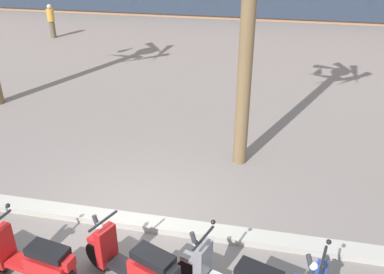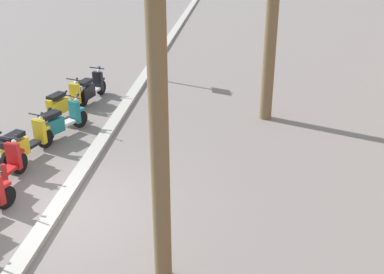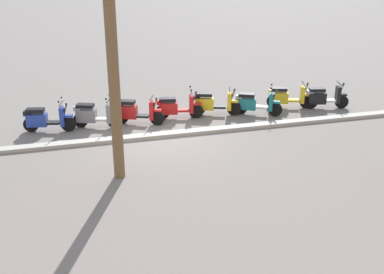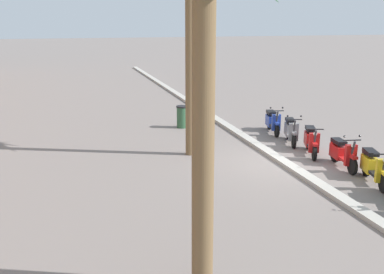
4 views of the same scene
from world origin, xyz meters
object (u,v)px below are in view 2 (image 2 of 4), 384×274
Objects in this scene: scooter_teal_mid_front at (59,122)px; scooter_yellow_tail_end at (23,144)px; scooter_yellow_far_back at (63,103)px; crossing_sign at (160,42)px; scooter_black_gap_after_mid at (90,89)px.

scooter_yellow_tail_end is (1.54, -0.39, 0.01)m from scooter_teal_mid_front.
crossing_sign is at bearing 148.24° from scooter_yellow_far_back.
scooter_teal_mid_front is 1.59m from scooter_yellow_tail_end.
scooter_black_gap_after_mid is 1.03× the size of scooter_teal_mid_front.
scooter_yellow_tail_end is at bearing -18.82° from crossing_sign.
scooter_yellow_far_back is 4.69m from crossing_sign.
scooter_teal_mid_front is 0.93× the size of scooter_yellow_tail_end.
scooter_yellow_tail_end is (3.05, 0.04, 0.01)m from scooter_yellow_far_back.
crossing_sign reaches higher than scooter_yellow_far_back.
scooter_teal_mid_front reaches higher than scooter_yellow_tail_end.
scooter_teal_mid_front is 0.69× the size of crossing_sign.
crossing_sign is at bearing 141.76° from scooter_black_gap_after_mid.
scooter_black_gap_after_mid is 3.37m from crossing_sign.
scooter_yellow_far_back is at bearing -17.19° from scooter_black_gap_after_mid.
scooter_teal_mid_front is (2.88, 0.01, -0.00)m from scooter_black_gap_after_mid.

